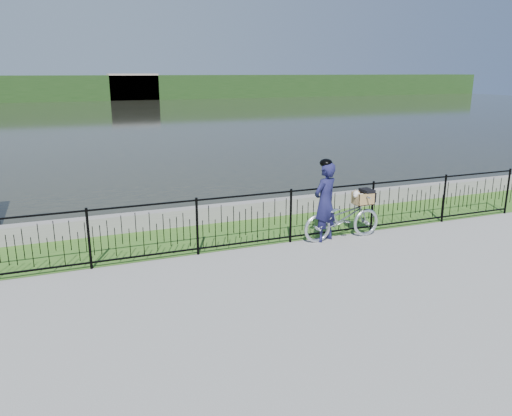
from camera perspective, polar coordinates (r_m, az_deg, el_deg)
name	(u,v)px	position (r m, az deg, el deg)	size (l,w,h in m)	color
ground	(278,277)	(8.80, 2.50, -7.89)	(120.00, 120.00, 0.00)	gray
grass_strip	(230,233)	(11.07, -2.98, -2.93)	(60.00, 2.00, 0.01)	#396620
water	(103,118)	(40.66, -17.05, 9.79)	(120.00, 120.00, 0.00)	black
quay_wall	(216,213)	(11.93, -4.54, -0.63)	(60.00, 0.30, 0.40)	gray
fence	(246,221)	(10.00, -1.19, -1.49)	(14.00, 0.06, 1.15)	black
far_treeline	(82,88)	(67.49, -19.24, 12.85)	(120.00, 6.00, 3.00)	#1F3C17
far_building_right	(133,87)	(66.56, -13.89, 13.30)	(6.00, 3.00, 3.20)	#A59685
bicycle_rig	(343,217)	(10.75, 9.87, -1.03)	(1.79, 0.62, 1.06)	silver
cyclist	(325,201)	(10.49, 7.90, 0.81)	(0.72, 0.61, 1.75)	#16173E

